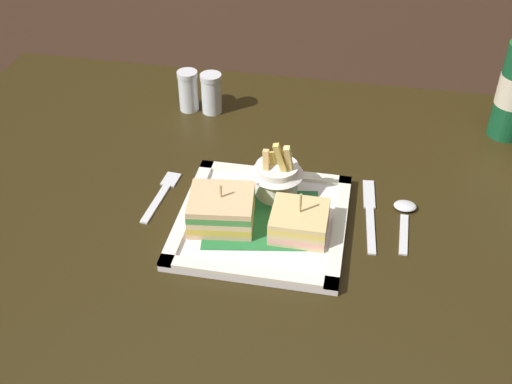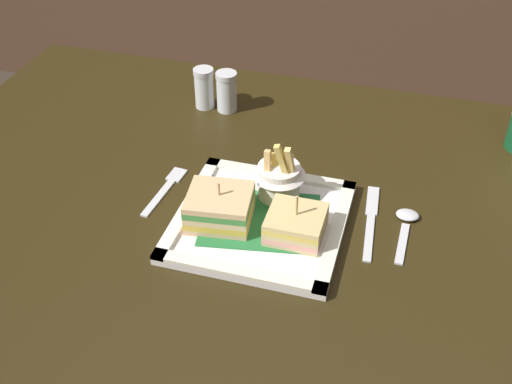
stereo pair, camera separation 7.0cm
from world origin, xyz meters
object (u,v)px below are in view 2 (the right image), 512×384
at_px(dining_table, 252,263).
at_px(fries_cup, 279,175).
at_px(square_plate, 260,221).
at_px(spoon, 406,222).
at_px(knife, 371,218).
at_px(salt_shaker, 204,90).
at_px(sandwich_half_right, 296,224).
at_px(fork, 166,188).
at_px(pepper_shaker, 227,94).
at_px(sandwich_half_left, 220,208).

bearing_deg(dining_table, fries_cup, 16.24).
bearing_deg(square_plate, spoon, 16.44).
bearing_deg(knife, salt_shaker, 145.20).
bearing_deg(dining_table, sandwich_half_right, -38.90).
bearing_deg(sandwich_half_right, fork, 165.10).
bearing_deg(square_plate, fork, 165.86).
height_order(salt_shaker, pepper_shaker, salt_shaker).
distance_m(square_plate, sandwich_half_left, 0.07).
bearing_deg(fork, fries_cup, 6.59).
xyz_separation_m(sandwich_half_left, fries_cup, (0.07, 0.08, 0.02)).
xyz_separation_m(sandwich_half_left, knife, (0.22, 0.08, -0.03)).
distance_m(spoon, pepper_shaker, 0.44).
bearing_deg(knife, square_plate, -159.52).
distance_m(dining_table, spoon, 0.28).
bearing_deg(salt_shaker, square_plate, -57.12).
xyz_separation_m(sandwich_half_right, salt_shaker, (-0.26, 0.33, 0.01)).
xyz_separation_m(sandwich_half_left, fork, (-0.11, 0.06, -0.03)).
bearing_deg(fries_cup, square_plate, -100.18).
height_order(sandwich_half_left, pepper_shaker, sandwich_half_left).
bearing_deg(spoon, sandwich_half_left, -163.42).
bearing_deg(spoon, fork, -177.12).
bearing_deg(dining_table, square_plate, -60.93).
bearing_deg(square_plate, sandwich_half_right, -17.10).
bearing_deg(sandwich_half_left, dining_table, 67.73).
bearing_deg(salt_shaker, dining_table, -56.37).
relative_size(square_plate, fries_cup, 2.34).
bearing_deg(pepper_shaker, sandwich_half_right, -56.97).
distance_m(square_plate, fries_cup, 0.08).
relative_size(spoon, pepper_shaker, 1.54).
relative_size(fries_cup, fork, 0.81).
relative_size(square_plate, sandwich_half_right, 3.06).
relative_size(fries_cup, spoon, 0.89).
height_order(square_plate, fries_cup, fries_cup).
xyz_separation_m(square_plate, spoon, (0.21, 0.06, -0.00)).
bearing_deg(dining_table, sandwich_half_left, -112.27).
bearing_deg(fries_cup, knife, -1.97).
distance_m(square_plate, spoon, 0.22).
bearing_deg(sandwich_half_left, square_plate, 17.10).
height_order(square_plate, salt_shaker, salt_shaker).
bearing_deg(dining_table, pepper_shaker, 116.01).
distance_m(sandwich_half_right, pepper_shaker, 0.39).
height_order(dining_table, knife, knife).
relative_size(sandwich_half_left, spoon, 0.86).
relative_size(square_plate, knife, 1.42).
height_order(square_plate, spoon, square_plate).
relative_size(sandwich_half_left, fork, 0.78).
distance_m(knife, spoon, 0.05).
bearing_deg(knife, fork, -177.21).
xyz_separation_m(sandwich_half_right, knife, (0.10, 0.08, -0.03)).
distance_m(sandwich_half_right, fork, 0.24).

